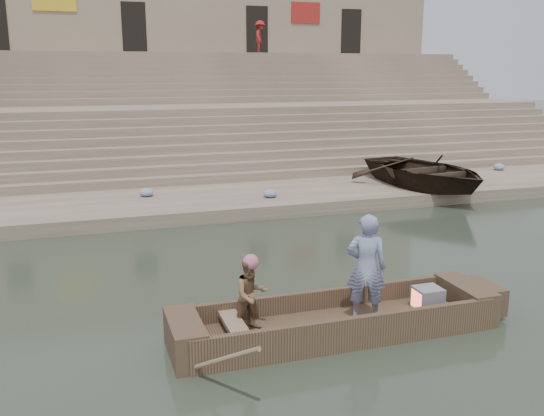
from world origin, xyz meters
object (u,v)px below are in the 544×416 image
rowing_man (251,295)px  pedestrian (260,37)px  standing_man (366,268)px  beached_rowboat (425,171)px  main_rowboat (336,328)px  television (427,299)px

rowing_man → pedestrian: 24.79m
standing_man → beached_rowboat: 11.24m
standing_man → beached_rowboat: (6.79, 8.95, -0.20)m
pedestrian → main_rowboat: bearing=-171.6°
television → beached_rowboat: bearing=58.1°
television → pedestrian: size_ratio=0.27×
rowing_man → television: size_ratio=2.65×
television → pedestrian: 24.29m
main_rowboat → standing_man: bearing=-4.0°
television → beached_rowboat: beached_rowboat is taller
television → standing_man: bearing=-178.4°
rowing_man → television: rowing_man is taller
main_rowboat → television: 1.77m
standing_man → main_rowboat: bearing=20.5°
main_rowboat → pedestrian: (5.73, 23.29, 5.95)m
standing_man → television: size_ratio=4.00×
standing_man → pedestrian: bearing=-78.1°
rowing_man → television: bearing=-14.6°
main_rowboat → rowing_man: bearing=174.3°
main_rowboat → beached_rowboat: bearing=50.7°
main_rowboat → standing_man: 1.15m
standing_man → television: (1.24, 0.04, -0.72)m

